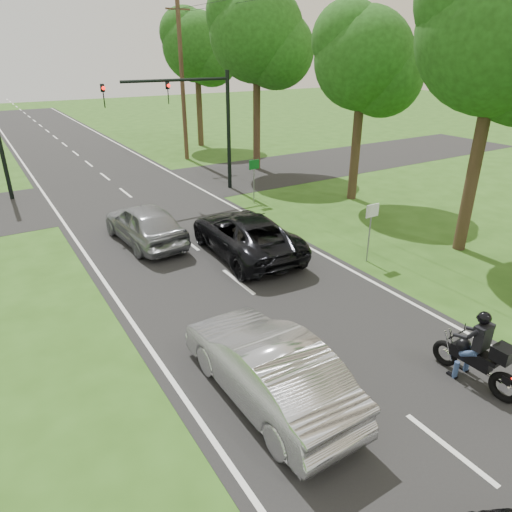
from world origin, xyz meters
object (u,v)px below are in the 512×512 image
Objects in this scene: silver_sedan at (267,367)px; traffic_signal at (195,111)px; sign_white at (371,219)px; motorcycle_rider at (480,356)px; silver_suv at (145,223)px; utility_pole_far at (182,81)px; dark_suv at (245,234)px; sign_green at (254,171)px.

traffic_signal is at bearing -110.85° from silver_sedan.
motorcycle_rider is at bearing -113.45° from sign_white.
traffic_signal reaches higher than sign_white.
silver_sedan is 0.75× the size of traffic_signal.
motorcycle_rider is 12.37m from silver_suv.
motorcycle_rider is 25.78m from utility_pole_far.
motorcycle_rider is 8.96m from dark_suv.
utility_pole_far is at bearing 85.49° from sign_white.
dark_suv is 0.85× the size of traffic_signal.
motorcycle_rider is 0.33× the size of traffic_signal.
sign_white is at bearing -150.59° from silver_sedan.
silver_suv is at bearing -119.91° from utility_pole_far.
silver_sedan is at bearing -149.83° from sign_white.
sign_green is (0.20, 8.00, 0.00)m from sign_white.
utility_pole_far is 19.39m from sign_white.
sign_green is at bearing 88.57° from sign_white.
traffic_signal is at bearing -136.46° from silver_suv.
utility_pole_far reaches higher than dark_suv.
sign_green reaches higher than silver_suv.
motorcycle_rider is 0.45× the size of silver_sedan.
motorcycle_rider is at bearing -94.23° from traffic_signal.
motorcycle_rider is at bearing -99.34° from utility_pole_far.
traffic_signal is at bearing -109.68° from utility_pole_far.
utility_pole_far is (4.12, 25.07, 4.36)m from motorcycle_rider.
motorcycle_rider is 0.39× the size of dark_suv.
dark_suv is at bearing -117.87° from silver_sedan.
silver_suv is at bearing -95.17° from silver_sedan.
motorcycle_rider is 6.65m from sign_white.
silver_sedan is 24.84m from utility_pole_far.
motorcycle_rider reaches higher than dark_suv.
silver_sedan is at bearing -109.95° from utility_pole_far.
sign_white is at bearing -91.43° from sign_green.
motorcycle_rider reaches higher than silver_sedan.
utility_pole_far is 4.71× the size of sign_white.
silver_suv is 15.82m from utility_pole_far.
sign_green is (6.29, 2.18, 0.80)m from silver_suv.
silver_sedan is at bearing -120.47° from sign_green.
silver_sedan is at bearing 151.84° from motorcycle_rider.
motorcycle_rider is 1.00× the size of sign_green.
dark_suv is 4.49m from sign_white.
silver_sedan is 7.96m from sign_white.
silver_sedan is 16.31m from traffic_signal.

